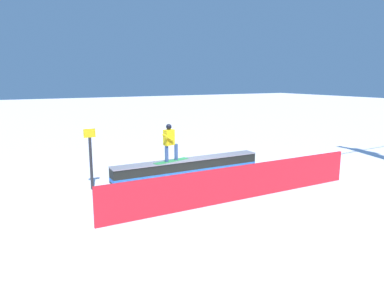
{
  "coord_description": "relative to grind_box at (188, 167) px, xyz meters",
  "views": [
    {
      "loc": [
        6.42,
        12.14,
        3.79
      ],
      "look_at": [
        0.37,
        1.0,
        1.42
      ],
      "focal_mm": 32.84,
      "sensor_mm": 36.0,
      "label": 1
    }
  ],
  "objects": [
    {
      "name": "snowboarder",
      "position": [
        0.83,
        0.02,
        1.13
      ],
      "size": [
        1.59,
        0.68,
        1.48
      ],
      "color": "green",
      "rests_on": "grind_box"
    },
    {
      "name": "ground_plane",
      "position": [
        0.0,
        0.0,
        -0.28
      ],
      "size": [
        120.0,
        120.0,
        0.0
      ],
      "primitive_type": "plane",
      "color": "white"
    },
    {
      "name": "grind_box",
      "position": [
        0.0,
        0.0,
        0.0
      ],
      "size": [
        6.32,
        0.67,
        0.61
      ],
      "color": "black",
      "rests_on": "ground_plane"
    },
    {
      "name": "safety_fence",
      "position": [
        0.0,
        3.52,
        0.28
      ],
      "size": [
        9.18,
        0.09,
        1.11
      ],
      "primitive_type": "cube",
      "rotation": [
        0.0,
        0.0,
        0.0
      ],
      "color": "red",
      "rests_on": "ground_plane"
    },
    {
      "name": "trail_marker",
      "position": [
        3.88,
        0.2,
        0.86
      ],
      "size": [
        0.4,
        0.1,
        2.12
      ],
      "color": "#262628",
      "rests_on": "ground_plane"
    }
  ]
}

